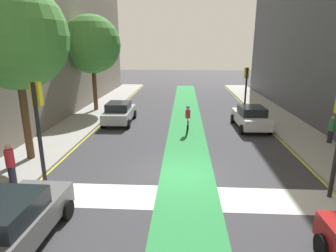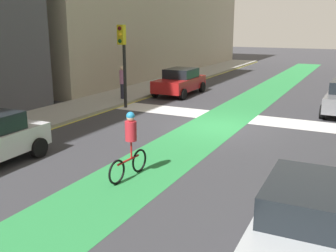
# 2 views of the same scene
# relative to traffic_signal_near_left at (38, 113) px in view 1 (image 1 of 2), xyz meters

# --- Properties ---
(ground_plane) EXTENTS (120.00, 120.00, 0.00)m
(ground_plane) POSITION_rel_traffic_signal_near_left_xyz_m (5.69, 0.92, -2.93)
(ground_plane) COLOR #38383D
(bike_lane_paint) EXTENTS (2.40, 60.00, 0.01)m
(bike_lane_paint) POSITION_rel_traffic_signal_near_left_xyz_m (5.97, 0.92, -2.93)
(bike_lane_paint) COLOR #2D8C47
(bike_lane_paint) RESTS_ON ground_plane
(crosswalk_band) EXTENTS (12.00, 1.80, 0.01)m
(crosswalk_band) POSITION_rel_traffic_signal_near_left_xyz_m (5.69, -1.08, -2.93)
(crosswalk_band) COLOR silver
(crosswalk_band) RESTS_ON ground_plane
(sidewalk_left) EXTENTS (3.00, 60.00, 0.15)m
(sidewalk_left) POSITION_rel_traffic_signal_near_left_xyz_m (-1.81, 0.92, -2.86)
(sidewalk_left) COLOR #9E9E99
(sidewalk_left) RESTS_ON ground_plane
(curb_stripe_left) EXTENTS (0.16, 60.00, 0.01)m
(curb_stripe_left) POSITION_rel_traffic_signal_near_left_xyz_m (-0.31, 0.92, -2.93)
(curb_stripe_left) COLOR yellow
(curb_stripe_left) RESTS_ON ground_plane
(curb_stripe_right) EXTENTS (0.16, 60.00, 0.01)m
(curb_stripe_right) POSITION_rel_traffic_signal_near_left_xyz_m (11.69, 0.92, -2.93)
(curb_stripe_right) COLOR yellow
(curb_stripe_right) RESTS_ON ground_plane
(traffic_signal_near_left) EXTENTS (0.35, 0.52, 4.18)m
(traffic_signal_near_left) POSITION_rel_traffic_signal_near_left_xyz_m (0.00, 0.00, 0.00)
(traffic_signal_near_left) COLOR black
(traffic_signal_near_left) RESTS_ON ground_plane
(traffic_signal_far_right) EXTENTS (0.35, 0.52, 3.82)m
(traffic_signal_far_right) POSITION_rel_traffic_signal_near_left_xyz_m (11.11, 14.13, -0.24)
(traffic_signal_far_right) COLOR black
(traffic_signal_far_right) RESTS_ON ground_plane
(car_white_right_far) EXTENTS (2.16, 4.27, 1.57)m
(car_white_right_far) POSITION_rel_traffic_signal_near_left_xyz_m (10.41, 8.61, -2.13)
(car_white_right_far) COLOR silver
(car_white_right_far) RESTS_ON ground_plane
(car_silver_left_far) EXTENTS (2.09, 4.24, 1.57)m
(car_silver_left_far) POSITION_rel_traffic_signal_near_left_xyz_m (0.99, 9.55, -2.13)
(car_silver_left_far) COLOR #B2B7BF
(car_silver_left_far) RESTS_ON ground_plane
(car_grey_left_near) EXTENTS (2.10, 4.24, 1.57)m
(car_grey_left_near) POSITION_rel_traffic_signal_near_left_xyz_m (1.07, -4.12, -2.13)
(car_grey_left_near) COLOR slate
(car_grey_left_near) RESTS_ON ground_plane
(cyclist_in_lane) EXTENTS (0.32, 1.73, 1.86)m
(cyclist_in_lane) POSITION_rel_traffic_signal_near_left_xyz_m (6.05, 7.24, -1.96)
(cyclist_in_lane) COLOR black
(cyclist_in_lane) RESTS_ON ground_plane
(pedestrian_sidewalk_right_a) EXTENTS (0.34, 0.34, 1.57)m
(pedestrian_sidewalk_right_a) POSITION_rel_traffic_signal_near_left_xyz_m (14.20, 5.32, -1.99)
(pedestrian_sidewalk_right_a) COLOR #262638
(pedestrian_sidewalk_right_a) RESTS_ON sidewalk_right
(pedestrian_sidewalk_left_a) EXTENTS (0.34, 0.34, 1.71)m
(pedestrian_sidewalk_left_a) POSITION_rel_traffic_signal_near_left_xyz_m (-1.00, -0.69, -1.91)
(pedestrian_sidewalk_left_a) COLOR #262638
(pedestrian_sidewalk_left_a) RESTS_ON sidewalk_left
(street_tree_near) EXTENTS (4.77, 4.77, 8.18)m
(street_tree_near) POSITION_rel_traffic_signal_near_left_xyz_m (-1.80, 2.12, 2.99)
(street_tree_near) COLOR brown
(street_tree_near) RESTS_ON sidewalk_left
(street_tree_far) EXTENTS (4.80, 4.80, 7.96)m
(street_tree_far) POSITION_rel_traffic_signal_near_left_xyz_m (-1.97, 13.40, 2.76)
(street_tree_far) COLOR brown
(street_tree_far) RESTS_ON sidewalk_left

